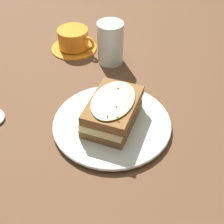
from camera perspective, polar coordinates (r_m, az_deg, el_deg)
ground_plane at (r=0.74m, az=-0.12°, el=-1.11°), size 2.40×2.40×0.00m
dinner_plate at (r=0.71m, az=0.00°, el=-2.08°), size 0.27×0.27×0.01m
sandwich at (r=0.68m, az=0.09°, el=0.27°), size 0.13×0.16×0.07m
teacup_with_saucer at (r=0.97m, az=-7.00°, el=12.90°), size 0.15×0.14×0.06m
water_glass at (r=0.89m, az=-0.30°, el=12.50°), size 0.07×0.07×0.12m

